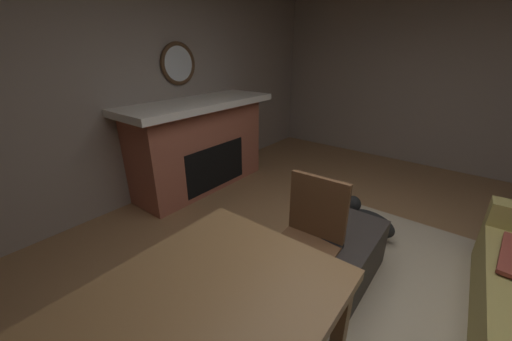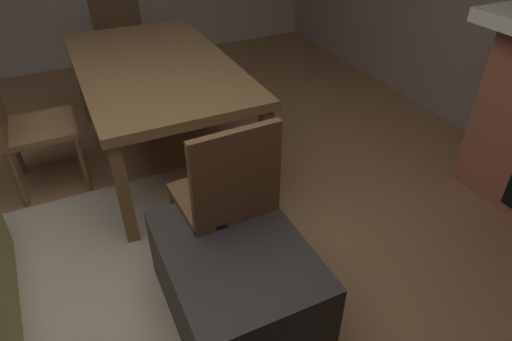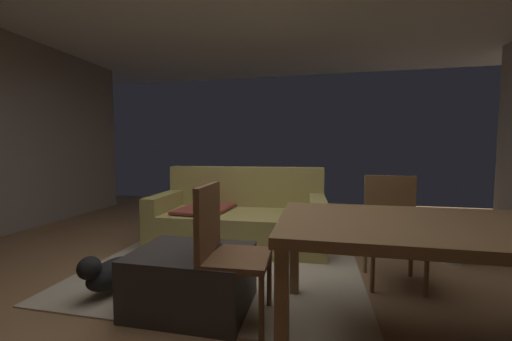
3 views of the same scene
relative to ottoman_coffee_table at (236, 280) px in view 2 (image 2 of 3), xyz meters
name	(u,v)px [view 2 (image 2 of 3)]	position (x,y,z in m)	size (l,w,h in m)	color
floor	(153,302)	(0.23, 0.37, -0.21)	(8.50, 8.50, 0.00)	olive
ottoman_coffee_table	(236,280)	(0.00, 0.00, 0.00)	(0.84, 0.63, 0.43)	#2D2826
tv_remote	(210,227)	(0.17, 0.06, 0.23)	(0.05, 0.16, 0.02)	black
dining_table	(155,73)	(1.55, -0.08, 0.45)	(1.77, 1.00, 0.74)	brown
dining_chair_east	(121,38)	(2.82, -0.08, 0.31)	(0.45, 0.45, 0.93)	#513823
dining_chair_west	(228,193)	(0.27, -0.08, 0.31)	(0.46, 0.46, 0.93)	brown
dining_chair_north	(20,118)	(1.55, 0.81, 0.31)	(0.44, 0.44, 0.93)	brown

